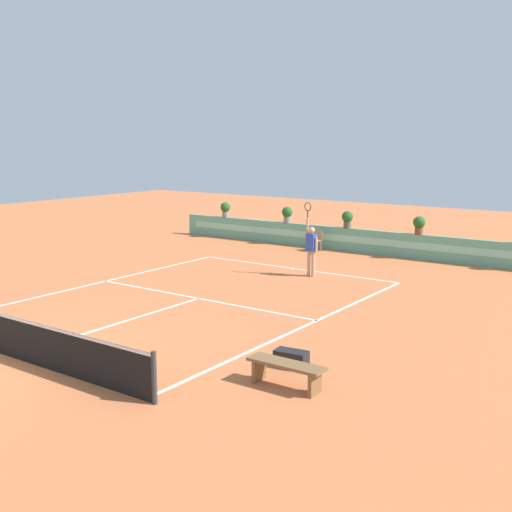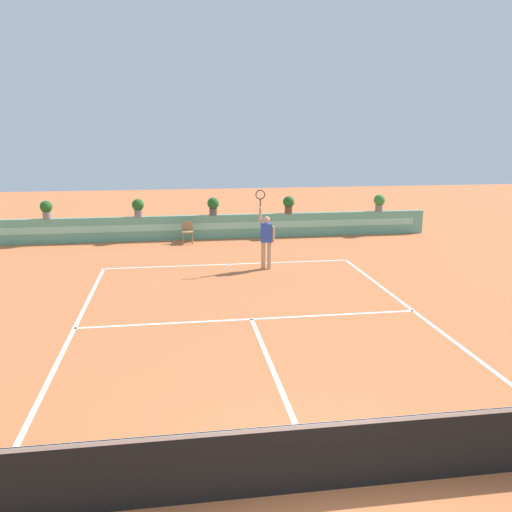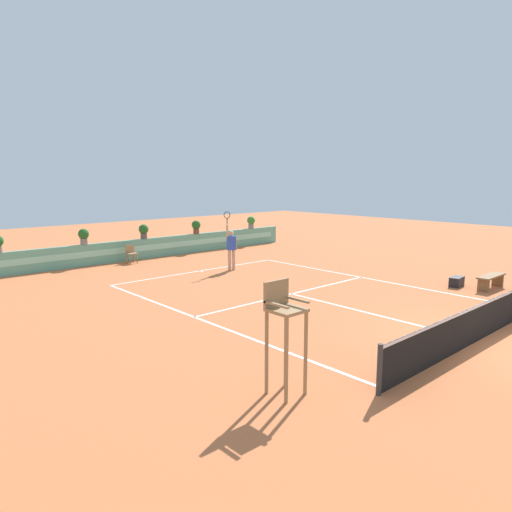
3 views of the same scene
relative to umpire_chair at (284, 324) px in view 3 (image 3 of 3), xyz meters
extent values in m
plane|color=#C66B3D|center=(5.66, 4.74, -1.34)|extent=(60.00, 60.00, 0.00)
cube|color=white|center=(5.66, 10.63, -1.34)|extent=(8.22, 0.10, 0.01)
cube|color=white|center=(5.66, 5.14, -1.34)|extent=(8.22, 0.10, 0.01)
cube|color=white|center=(5.66, 1.94, -1.34)|extent=(0.10, 6.40, 0.01)
cube|color=white|center=(1.55, 4.68, -1.34)|extent=(0.10, 11.89, 0.01)
cube|color=white|center=(9.77, 4.68, -1.34)|extent=(0.10, 11.89, 0.01)
cube|color=white|center=(5.66, 10.53, -1.34)|extent=(0.10, 0.20, 0.01)
cylinder|color=#333333|center=(1.25, -1.26, -0.84)|extent=(0.10, 0.10, 1.00)
cube|color=black|center=(5.66, -1.26, -0.87)|extent=(8.82, 0.02, 0.95)
cube|color=white|center=(5.66, -1.26, -0.42)|extent=(8.82, 0.03, 0.06)
cube|color=#60A88E|center=(5.66, 15.13, -0.84)|extent=(18.00, 0.20, 1.00)
cube|color=#8ED6BC|center=(5.66, 15.02, -0.79)|extent=(17.10, 0.01, 0.28)
cylinder|color=#99754C|center=(-0.25, -0.32, -0.54)|extent=(0.07, 0.07, 1.60)
cylinder|color=#99754C|center=(0.26, -0.32, -0.54)|extent=(0.07, 0.07, 1.60)
cylinder|color=#99754C|center=(-0.25, 0.19, -0.54)|extent=(0.07, 0.07, 1.60)
cylinder|color=#99754C|center=(0.26, 0.19, -0.54)|extent=(0.07, 0.07, 1.60)
cube|color=#99754C|center=(0.00, -0.06, 0.29)|extent=(0.60, 0.60, 0.06)
cube|color=#99754C|center=(0.00, 0.21, 0.56)|extent=(0.60, 0.06, 0.48)
cube|color=#99754C|center=(-0.27, -0.06, 0.44)|extent=(0.06, 0.60, 0.04)
cube|color=#99754C|center=(0.27, -0.06, 0.44)|extent=(0.06, 0.60, 0.04)
cylinder|color=#99754C|center=(4.21, 14.15, -1.12)|extent=(0.05, 0.05, 0.45)
cylinder|color=#99754C|center=(4.56, 14.15, -1.12)|extent=(0.05, 0.05, 0.45)
cylinder|color=#99754C|center=(4.21, 14.50, -1.12)|extent=(0.05, 0.05, 0.45)
cylinder|color=#99754C|center=(4.56, 14.50, -1.12)|extent=(0.05, 0.05, 0.45)
cube|color=#99754C|center=(4.39, 14.33, -0.87)|extent=(0.44, 0.44, 0.04)
cube|color=#99754C|center=(4.39, 14.53, -0.67)|extent=(0.44, 0.04, 0.36)
cube|color=brown|center=(10.95, 0.77, -1.12)|extent=(0.08, 0.40, 0.45)
cube|color=brown|center=(12.23, 0.77, -1.12)|extent=(0.08, 0.40, 0.45)
cube|color=brown|center=(11.59, 0.77, -0.86)|extent=(1.60, 0.44, 0.06)
cube|color=black|center=(11.07, 1.79, -1.16)|extent=(0.74, 0.44, 0.36)
cylinder|color=tan|center=(6.91, 9.83, -0.89)|extent=(0.14, 0.14, 0.90)
cylinder|color=tan|center=(6.72, 9.87, -0.89)|extent=(0.14, 0.14, 0.90)
cube|color=#2D4CB7|center=(6.82, 9.85, -0.14)|extent=(0.40, 0.29, 0.60)
sphere|color=tan|center=(6.82, 9.85, 0.29)|extent=(0.22, 0.22, 0.22)
cylinder|color=tan|center=(6.62, 9.89, 0.41)|extent=(0.09, 0.09, 0.55)
cylinder|color=black|center=(6.62, 9.89, 0.83)|extent=(0.04, 0.04, 0.24)
torus|color=#262626|center=(6.62, 9.89, 1.09)|extent=(0.31, 0.09, 0.31)
cylinder|color=tan|center=(7.03, 9.81, -0.19)|extent=(0.09, 0.09, 0.50)
sphere|color=#CCE033|center=(5.46, 9.31, -1.31)|extent=(0.07, 0.07, 0.07)
cylinder|color=gray|center=(2.45, 15.13, -0.20)|extent=(0.32, 0.32, 0.28)
sphere|color=#235B23|center=(2.45, 15.13, 0.14)|extent=(0.48, 0.48, 0.48)
cylinder|color=brown|center=(8.66, 15.13, -0.20)|extent=(0.32, 0.32, 0.28)
sphere|color=#235B23|center=(8.66, 15.13, 0.14)|extent=(0.48, 0.48, 0.48)
cylinder|color=#514C47|center=(5.48, 15.13, -0.20)|extent=(0.32, 0.32, 0.28)
sphere|color=#235B23|center=(5.48, 15.13, 0.14)|extent=(0.48, 0.48, 0.48)
cylinder|color=gray|center=(12.65, 15.13, -0.20)|extent=(0.32, 0.32, 0.28)
sphere|color=#387F33|center=(12.65, 15.13, 0.14)|extent=(0.48, 0.48, 0.48)
camera|label=1|loc=(17.87, -9.10, 3.41)|focal=44.74mm
camera|label=2|loc=(3.93, -7.04, 3.10)|focal=37.94mm
camera|label=3|loc=(-5.94, -5.77, 2.66)|focal=32.79mm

